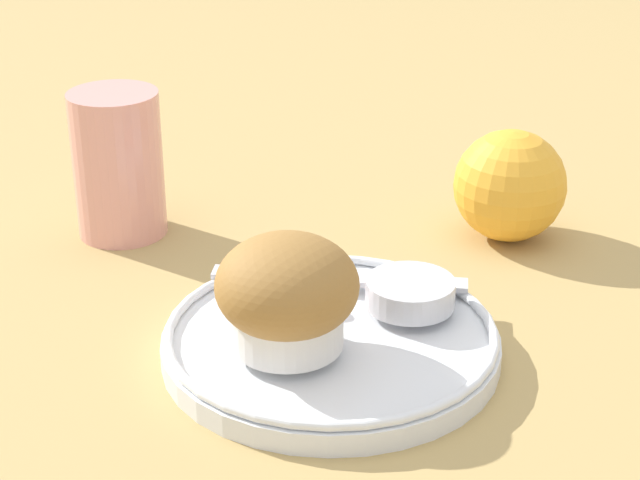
% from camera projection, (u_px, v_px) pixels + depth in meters
% --- Properties ---
extents(ground_plane, '(3.00, 3.00, 0.00)m').
position_uv_depth(ground_plane, '(357.00, 356.00, 0.65)').
color(ground_plane, tan).
extents(plate, '(0.20, 0.20, 0.02)m').
position_uv_depth(plate, '(331.00, 340.00, 0.64)').
color(plate, white).
rests_on(plate, ground_plane).
extents(muffin, '(0.08, 0.08, 0.07)m').
position_uv_depth(muffin, '(287.00, 294.00, 0.61)').
color(muffin, silver).
rests_on(muffin, plate).
extents(cream_ramekin, '(0.06, 0.06, 0.02)m').
position_uv_depth(cream_ramekin, '(410.00, 291.00, 0.66)').
color(cream_ramekin, silver).
rests_on(cream_ramekin, plate).
extents(berry_pair, '(0.03, 0.01, 0.01)m').
position_uv_depth(berry_pair, '(301.00, 289.00, 0.67)').
color(berry_pair, maroon).
rests_on(berry_pair, plate).
extents(butter_knife, '(0.17, 0.03, 0.00)m').
position_uv_depth(butter_knife, '(339.00, 279.00, 0.69)').
color(butter_knife, silver).
rests_on(butter_knife, plate).
extents(orange_fruit, '(0.08, 0.08, 0.08)m').
position_uv_depth(orange_fruit, '(510.00, 185.00, 0.78)').
color(orange_fruit, '#F4A82D').
rests_on(orange_fruit, ground_plane).
extents(juice_glass, '(0.07, 0.07, 0.11)m').
position_uv_depth(juice_glass, '(118.00, 164.00, 0.79)').
color(juice_glass, '#E5998C').
rests_on(juice_glass, ground_plane).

